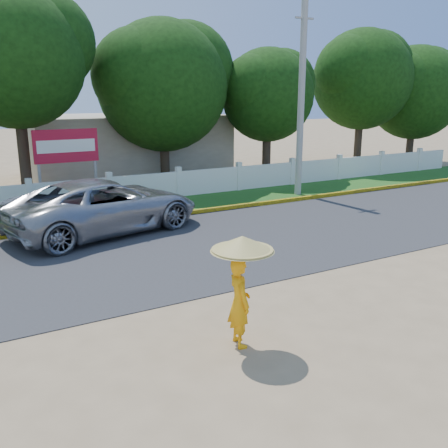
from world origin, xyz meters
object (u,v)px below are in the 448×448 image
monk_with_parasol (241,275)px  utility_pole (301,100)px  billboard (66,150)px  vehicle (104,206)px

monk_with_parasol → utility_pole: bearing=48.0°
billboard → vehicle: bearing=-90.4°
billboard → monk_with_parasol: bearing=-90.6°
monk_with_parasol → billboard: (0.13, 13.43, 0.84)m
vehicle → billboard: bearing=-13.9°
utility_pole → billboard: bearing=160.6°
utility_pole → vehicle: size_ratio=1.30×
billboard → utility_pole: bearing=-19.4°
utility_pole → monk_with_parasol: utility_pole is taller
vehicle → monk_with_parasol: 8.44m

